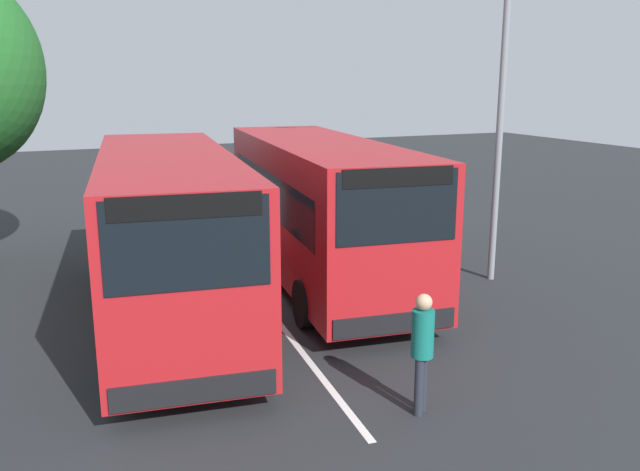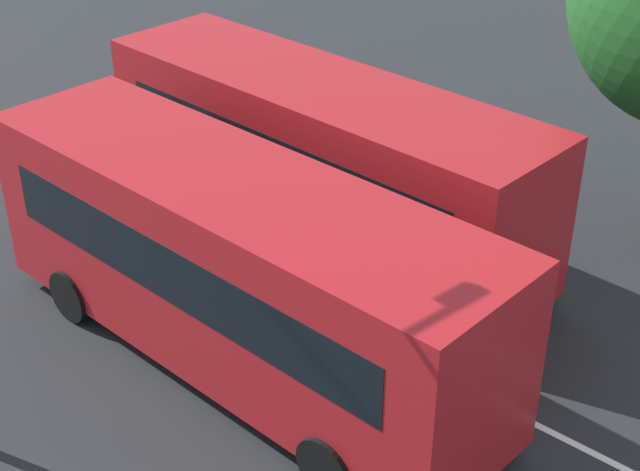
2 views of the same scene
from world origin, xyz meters
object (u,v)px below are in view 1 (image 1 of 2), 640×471
pedestrian (422,343)px  street_lamp (492,93)px  bus_far_left (169,229)px  bus_center_left (320,205)px

pedestrian → street_lamp: bearing=-82.4°
bus_far_left → street_lamp: bearing=94.2°
street_lamp → bus_far_left: bearing=9.3°
pedestrian → street_lamp: size_ratio=0.24×
pedestrian → bus_far_left: bearing=-14.2°
pedestrian → bus_center_left: bearing=-49.6°
bus_center_left → street_lamp: street_lamp is taller
bus_far_left → bus_center_left: size_ratio=1.00×
street_lamp → bus_center_left: bearing=-11.4°
bus_far_left → bus_center_left: (-1.15, 3.73, 0.00)m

